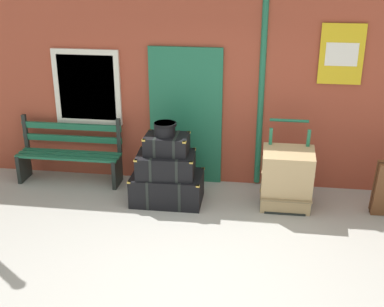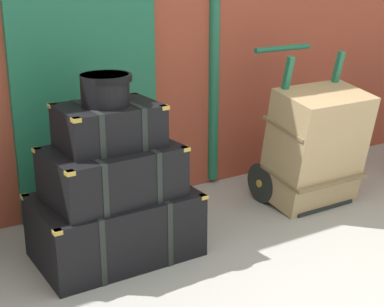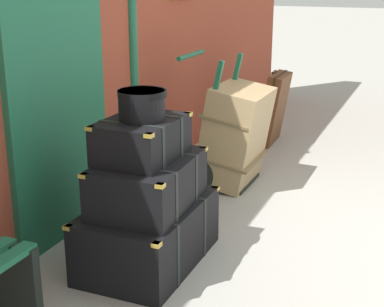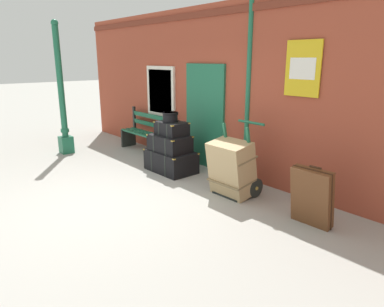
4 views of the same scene
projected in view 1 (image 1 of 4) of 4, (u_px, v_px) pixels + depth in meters
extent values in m
plane|color=#A3A099|center=(193.00, 271.00, 5.72)|extent=(60.00, 60.00, 0.00)
cube|color=#9E422D|center=(217.00, 79.00, 7.52)|extent=(10.40, 0.30, 3.20)
cube|color=#1E6647|center=(186.00, 117.00, 7.62)|extent=(1.10, 0.05, 2.10)
cube|color=#123D2A|center=(186.00, 117.00, 7.61)|extent=(0.06, 0.02, 2.10)
cube|color=silver|center=(87.00, 87.00, 7.67)|extent=(1.04, 0.06, 1.16)
cube|color=silver|center=(87.00, 88.00, 7.65)|extent=(0.88, 0.02, 1.00)
cylinder|color=#1E6647|center=(262.00, 83.00, 7.29)|extent=(0.09, 0.09, 3.14)
cube|color=gold|center=(342.00, 54.00, 6.96)|extent=(0.60, 0.02, 0.84)
cube|color=white|center=(342.00, 54.00, 6.95)|extent=(0.44, 0.01, 0.32)
cube|color=#1E6647|center=(65.00, 159.00, 7.65)|extent=(1.60, 0.09, 0.04)
cube|color=#1E6647|center=(69.00, 155.00, 7.78)|extent=(1.60, 0.09, 0.04)
cube|color=#1E6647|center=(72.00, 152.00, 7.91)|extent=(1.60, 0.09, 0.04)
cube|color=#1E6647|center=(72.00, 139.00, 7.89)|extent=(1.60, 0.05, 0.10)
cube|color=#1E6647|center=(71.00, 126.00, 7.81)|extent=(1.60, 0.05, 0.10)
cube|color=black|center=(24.00, 166.00, 7.96)|extent=(0.06, 0.40, 0.45)
cube|color=black|center=(26.00, 132.00, 7.96)|extent=(0.06, 0.06, 0.56)
cube|color=black|center=(117.00, 171.00, 7.76)|extent=(0.06, 0.40, 0.45)
cube|color=black|center=(119.00, 136.00, 7.76)|extent=(0.06, 0.06, 0.56)
cube|color=black|center=(167.00, 188.00, 7.25)|extent=(1.01, 0.65, 0.42)
cube|color=black|center=(152.00, 187.00, 7.28)|extent=(0.04, 0.65, 0.43)
cube|color=black|center=(183.00, 189.00, 7.22)|extent=(0.04, 0.65, 0.43)
cube|color=#B79338|center=(129.00, 182.00, 6.96)|extent=(0.05, 0.05, 0.02)
cube|color=#B79338|center=(198.00, 186.00, 6.84)|extent=(0.05, 0.05, 0.02)
cube|color=#B79338|center=(139.00, 165.00, 7.51)|extent=(0.05, 0.05, 0.02)
cube|color=#B79338|center=(203.00, 169.00, 7.39)|extent=(0.05, 0.05, 0.02)
cube|color=silver|center=(162.00, 198.00, 6.96)|extent=(0.36, 0.01, 0.10)
cube|color=black|center=(166.00, 164.00, 7.10)|extent=(0.83, 0.58, 0.32)
cube|color=black|center=(153.00, 164.00, 7.12)|extent=(0.07, 0.55, 0.33)
cube|color=black|center=(179.00, 165.00, 7.09)|extent=(0.07, 0.55, 0.33)
cube|color=#B79338|center=(135.00, 161.00, 6.85)|extent=(0.05, 0.05, 0.02)
cube|color=#B79338|center=(191.00, 163.00, 6.79)|extent=(0.05, 0.05, 0.02)
cube|color=#B79338|center=(142.00, 148.00, 7.31)|extent=(0.05, 0.05, 0.02)
cube|color=#B79338|center=(194.00, 149.00, 7.25)|extent=(0.05, 0.05, 0.02)
cube|color=black|center=(167.00, 144.00, 7.03)|extent=(0.60, 0.44, 0.26)
cube|color=black|center=(157.00, 144.00, 7.05)|extent=(0.04, 0.45, 0.27)
cube|color=black|center=(176.00, 145.00, 7.02)|extent=(0.04, 0.45, 0.27)
cube|color=#B79338|center=(144.00, 140.00, 6.84)|extent=(0.05, 0.05, 0.02)
cube|color=#B79338|center=(184.00, 142.00, 6.77)|extent=(0.05, 0.05, 0.02)
cube|color=#B79338|center=(150.00, 131.00, 7.21)|extent=(0.05, 0.05, 0.02)
cube|color=#B79338|center=(189.00, 132.00, 7.14)|extent=(0.05, 0.05, 0.02)
cylinder|color=black|center=(165.00, 129.00, 6.94)|extent=(0.29, 0.29, 0.19)
cylinder|color=black|center=(165.00, 124.00, 6.91)|extent=(0.31, 0.31, 0.04)
cube|color=black|center=(285.00, 209.00, 7.06)|extent=(0.56, 0.28, 0.03)
cube|color=#1E6647|center=(269.00, 165.00, 7.06)|extent=(0.04, 0.30, 1.18)
cube|color=#1E6647|center=(305.00, 167.00, 6.99)|extent=(0.04, 0.30, 1.18)
cylinder|color=#1E6647|center=(289.00, 121.00, 7.05)|extent=(0.54, 0.04, 0.04)
cylinder|color=black|center=(262.00, 191.00, 7.28)|extent=(0.04, 0.32, 0.32)
cylinder|color=#B79338|center=(262.00, 191.00, 7.28)|extent=(0.07, 0.06, 0.06)
cylinder|color=black|center=(307.00, 193.00, 7.20)|extent=(0.04, 0.32, 0.32)
cylinder|color=#B79338|center=(307.00, 193.00, 7.20)|extent=(0.07, 0.06, 0.06)
cube|color=tan|center=(287.00, 179.00, 6.91)|extent=(0.68, 0.58, 0.94)
cube|color=olive|center=(286.00, 192.00, 6.98)|extent=(0.70, 0.46, 0.10)
cube|color=olive|center=(288.00, 166.00, 6.83)|extent=(0.70, 0.46, 0.10)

